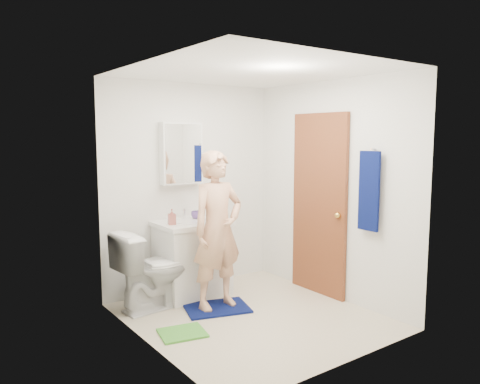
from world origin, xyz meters
name	(u,v)px	position (x,y,z in m)	size (l,w,h in m)	color
floor	(252,318)	(0.00, 0.00, -0.01)	(2.20, 2.40, 0.02)	beige
ceiling	(253,70)	(0.00, 0.00, 2.41)	(2.20, 2.40, 0.02)	white
wall_back	(190,187)	(0.00, 1.21, 1.20)	(2.20, 0.02, 2.40)	silver
wall_front	(349,215)	(0.00, -1.21, 1.20)	(2.20, 0.02, 2.40)	silver
wall_left	(147,208)	(-1.11, 0.00, 1.20)	(0.02, 2.40, 2.40)	silver
wall_right	(332,190)	(1.11, 0.00, 1.20)	(0.02, 2.40, 2.40)	silver
vanity_cabinet	(192,260)	(-0.15, 0.91, 0.40)	(0.75, 0.55, 0.80)	white
countertop	(192,223)	(-0.15, 0.91, 0.83)	(0.79, 0.59, 0.05)	white
sink_basin	(192,222)	(-0.15, 0.91, 0.84)	(0.40, 0.40, 0.03)	white
faucet	(184,214)	(-0.15, 1.09, 0.91)	(0.03, 0.03, 0.12)	silver
medicine_cabinet	(181,153)	(-0.15, 1.14, 1.60)	(0.50, 0.12, 0.70)	white
mirror_panel	(184,154)	(-0.15, 1.08, 1.60)	(0.46, 0.01, 0.66)	white
door	(319,204)	(1.07, 0.15, 1.02)	(0.05, 0.80, 2.05)	brown
door_knob	(338,215)	(1.03, -0.17, 0.95)	(0.07, 0.07, 0.07)	gold
towel	(369,191)	(1.03, -0.57, 1.25)	(0.03, 0.24, 0.80)	#081250
towel_hook	(373,149)	(1.07, -0.57, 1.67)	(0.02, 0.02, 0.06)	silver
toilet	(155,269)	(-0.67, 0.80, 0.42)	(0.47, 0.82, 0.84)	white
bath_mat	(217,308)	(-0.17, 0.38, 0.01)	(0.65, 0.46, 0.02)	#081250
green_rug	(182,333)	(-0.77, 0.05, 0.01)	(0.41, 0.34, 0.02)	green
soap_dispenser	(172,217)	(-0.42, 0.87, 0.94)	(0.08, 0.08, 0.17)	#AE5951
toothbrush_cup	(196,215)	(-0.04, 1.02, 0.89)	(0.11, 0.11, 0.09)	#604394
man	(218,230)	(-0.15, 0.40, 0.84)	(0.59, 0.39, 1.63)	tan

